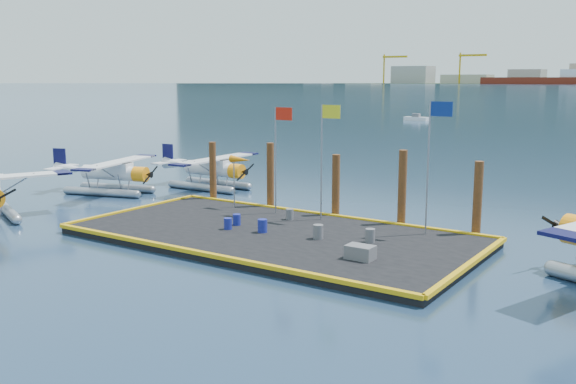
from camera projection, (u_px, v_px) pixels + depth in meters
name	position (u px, v px, depth m)	size (l,w,h in m)	color
ground	(273.00, 240.00, 32.11)	(4000.00, 4000.00, 0.00)	#162C44
dock	(273.00, 236.00, 32.08)	(20.00, 10.00, 0.40)	black
dock_bumpers	(273.00, 230.00, 32.03)	(20.25, 10.25, 0.18)	#CD9B0C
seaplane_b	(113.00, 175.00, 44.58)	(8.00, 8.59, 3.06)	#91959E
seaplane_c	(213.00, 171.00, 46.47)	(7.83, 8.62, 3.08)	#91959E
drum_0	(237.00, 220.00, 33.49)	(0.41, 0.41, 0.58)	navy
drum_1	(262.00, 226.00, 31.91)	(0.47, 0.47, 0.67)	navy
drum_2	(318.00, 232.00, 30.63)	(0.49, 0.49, 0.69)	#56555A
drum_3	(228.00, 224.00, 32.58)	(0.41, 0.41, 0.58)	navy
drum_4	(370.00, 236.00, 29.96)	(0.46, 0.46, 0.65)	#56555A
drum_5	(290.00, 214.00, 34.83)	(0.41, 0.41, 0.58)	#56555A
crate	(360.00, 252.00, 27.21)	(1.19, 0.79, 0.59)	#56555A
flagpole_red	(279.00, 143.00, 35.71)	(1.14, 0.08, 6.00)	gray
flagpole_yellow	(325.00, 144.00, 34.04)	(1.14, 0.08, 6.20)	gray
flagpole_blue	(433.00, 148.00, 30.73)	(1.14, 0.08, 6.50)	gray
windsock	(240.00, 161.00, 37.41)	(1.40, 0.44, 3.12)	gray
piling_0	(213.00, 173.00, 40.84)	(0.44, 0.44, 4.00)	#422712
piling_1	(270.00, 178.00, 38.35)	(0.44, 0.44, 4.20)	#422712
piling_2	(336.00, 188.00, 35.92)	(0.44, 0.44, 3.80)	#422712
piling_3	(402.00, 191.00, 33.69)	(0.44, 0.44, 4.30)	#422712
piling_4	(477.00, 202.00, 31.52)	(0.44, 0.44, 4.00)	#422712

